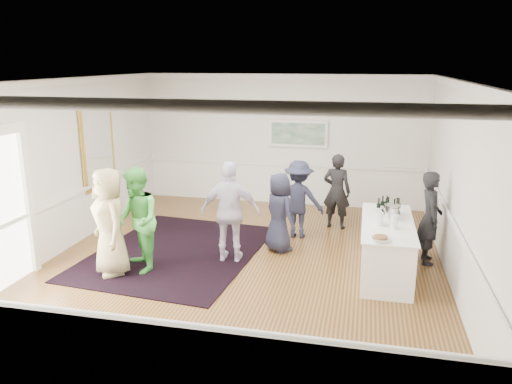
% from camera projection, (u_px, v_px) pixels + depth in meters
% --- Properties ---
extents(floor, '(8.00, 8.00, 0.00)m').
position_uv_depth(floor, '(244.00, 262.00, 8.94)').
color(floor, brown).
rests_on(floor, ground).
extents(ceiling, '(7.00, 8.00, 0.02)m').
position_uv_depth(ceiling, '(242.00, 80.00, 8.12)').
color(ceiling, white).
rests_on(ceiling, wall_back).
extents(wall_left, '(0.02, 8.00, 3.20)m').
position_uv_depth(wall_left, '(60.00, 166.00, 9.26)').
color(wall_left, white).
rests_on(wall_left, floor).
extents(wall_right, '(0.02, 8.00, 3.20)m').
position_uv_depth(wall_right, '(460.00, 186.00, 7.80)').
color(wall_right, white).
rests_on(wall_right, floor).
extents(wall_back, '(7.00, 0.02, 3.20)m').
position_uv_depth(wall_back, '(282.00, 140.00, 12.30)').
color(wall_back, white).
rests_on(wall_back, floor).
extents(wall_front, '(7.00, 0.02, 3.20)m').
position_uv_depth(wall_front, '(142.00, 267.00, 4.76)').
color(wall_front, white).
rests_on(wall_front, floor).
extents(wainscoting, '(7.00, 8.00, 1.00)m').
position_uv_depth(wainscoting, '(243.00, 236.00, 8.81)').
color(wainscoting, white).
rests_on(wainscoting, floor).
extents(mirror, '(0.05, 1.25, 1.85)m').
position_uv_depth(mirror, '(98.00, 145.00, 10.43)').
color(mirror, gold).
rests_on(mirror, wall_left).
extents(landscape_painting, '(1.44, 0.06, 0.66)m').
position_uv_depth(landscape_painting, '(298.00, 134.00, 12.12)').
color(landscape_painting, white).
rests_on(landscape_painting, wall_back).
extents(area_rug, '(3.21, 4.03, 0.02)m').
position_uv_depth(area_rug, '(177.00, 252.00, 9.42)').
color(area_rug, black).
rests_on(area_rug, floor).
extents(serving_table, '(0.85, 2.23, 0.90)m').
position_uv_depth(serving_table, '(386.00, 247.00, 8.41)').
color(serving_table, white).
rests_on(serving_table, floor).
extents(bartender, '(0.43, 0.62, 1.66)m').
position_uv_depth(bartender, '(430.00, 218.00, 8.76)').
color(bartender, black).
rests_on(bartender, floor).
extents(guest_tan, '(1.05, 1.04, 1.83)m').
position_uv_depth(guest_tan, '(110.00, 222.00, 8.27)').
color(guest_tan, tan).
rests_on(guest_tan, floor).
extents(guest_green, '(1.07, 1.11, 1.80)m').
position_uv_depth(guest_green, '(137.00, 221.00, 8.39)').
color(guest_green, '#50C850').
rests_on(guest_green, floor).
extents(guest_lilac, '(1.10, 0.53, 1.82)m').
position_uv_depth(guest_lilac, '(231.00, 212.00, 8.81)').
color(guest_lilac, silver).
rests_on(guest_lilac, floor).
extents(guest_dark_a, '(1.05, 0.64, 1.59)m').
position_uv_depth(guest_dark_a, '(298.00, 199.00, 10.06)').
color(guest_dark_a, '#212337').
rests_on(guest_dark_a, floor).
extents(guest_dark_b, '(0.65, 0.49, 1.62)m').
position_uv_depth(guest_dark_b, '(337.00, 191.00, 10.60)').
color(guest_dark_b, black).
rests_on(guest_dark_b, floor).
extents(guest_navy, '(0.86, 0.86, 1.51)m').
position_uv_depth(guest_navy, '(279.00, 212.00, 9.33)').
color(guest_navy, '#212337').
rests_on(guest_navy, floor).
extents(wine_bottles, '(0.41, 0.25, 0.31)m').
position_uv_depth(wine_bottles, '(389.00, 205.00, 8.71)').
color(wine_bottles, black).
rests_on(wine_bottles, serving_table).
extents(juice_pitchers, '(0.37, 0.33, 0.24)m').
position_uv_depth(juice_pitchers, '(384.00, 219.00, 8.08)').
color(juice_pitchers, '#6CAC3D').
rests_on(juice_pitchers, serving_table).
extents(ice_bucket, '(0.26, 0.26, 0.25)m').
position_uv_depth(ice_bucket, '(392.00, 212.00, 8.44)').
color(ice_bucket, silver).
rests_on(ice_bucket, serving_table).
extents(nut_bowl, '(0.29, 0.29, 0.08)m').
position_uv_depth(nut_bowl, '(381.00, 238.00, 7.42)').
color(nut_bowl, white).
rests_on(nut_bowl, serving_table).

